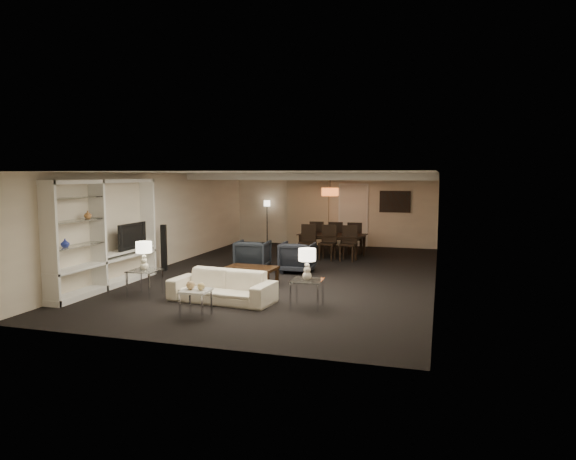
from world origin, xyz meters
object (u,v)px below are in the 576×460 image
Objects in this scene: table_lamp_left at (144,256)px; armchair_left at (253,255)px; table_lamp_right at (307,264)px; vase_amber at (88,215)px; floor_lamp at (267,222)px; chair_fl at (317,237)px; chair_fm at (336,237)px; chair_nr at (348,244)px; armchair_right at (297,257)px; chair_nl at (307,242)px; television at (128,236)px; pendant_light at (330,192)px; chair_nm at (327,243)px; sofa at (222,286)px; floor_speaker at (164,248)px; chair_fr at (355,238)px; coffee_table at (251,276)px; dining_table at (332,245)px; marble_table at (196,303)px; side_table_left at (145,283)px; vase_blue at (65,243)px.

armchair_left is at bearing 71.57° from table_lamp_left.
table_lamp_right is 4.64m from vase_amber.
floor_lamp is (-1.28, 4.87, 0.39)m from armchair_left.
chair_fl is 0.60m from chair_fm.
chair_nr is (-0.18, 5.35, -0.32)m from table_lamp_right.
armchair_right is 2.07m from chair_nl.
television is 7.08m from floor_lamp.
chair_nm is (0.17, -1.12, -1.42)m from pendant_light.
table_lamp_left reaches higher than sofa.
floor_speaker is 1.18× the size of chair_fr.
table_lamp_right is at bearing 5.89° from sofa.
sofa is 6.66m from chair_fl.
coffee_table is 1.13× the size of chair_nm.
chair_nl is at bearing -36.97° from television.
chair_fr is at bearing 31.03° from floor_speaker.
dining_table is at bearing 127.51° from chair_fl.
coffee_table is 5.14m from chair_fm.
marble_table is 0.47× the size of chair_nl.
floor_lamp reaches higher than side_table_left.
armchair_right is at bearing -63.05° from floor_lamp.
table_lamp_left is 6.25m from chair_nr.
marble_table is at bearing -84.11° from sofa.
armchair_right is at bearing -89.28° from dining_table.
pendant_light is 0.62× the size of armchair_left.
sofa is 1.70m from side_table_left.
chair_nl is at bearing 84.80° from chair_fl.
chair_fl is at bearing -1.30° from chair_fr.
vase_amber is 0.16× the size of chair_fr.
armchair_left is 3.68m from chair_fm.
chair_fl is (-1.20, 1.30, 0.00)m from chair_nr.
dining_table is 1.24× the size of floor_lamp.
chair_nl is at bearing 60.50° from chair_fm.
marble_table is 3.32m from vase_amber.
chair_nm is at bearing 85.27° from chair_fm.
vase_blue reaches higher than chair_nr.
television is at bearing 39.15° from armchair_left.
vase_amber is 6.80m from chair_nm.
vase_amber reaches higher than floor_lamp.
pendant_light is 0.52× the size of chair_fm.
side_table_left is at bearing -106.10° from dining_table.
television is 6.51× the size of vase_amber.
armchair_left is 2.95m from chair_nr.
chair_fl is at bearing 67.06° from vase_blue.
chair_nl is (2.02, 5.35, -0.32)m from table_lamp_left.
chair_nm is 0.60m from chair_nr.
vase_amber is at bearing 162.14° from marble_table.
chair_nr is 1.00× the size of chair_fl.
chair_fl is at bearing 157.69° from pendant_light.
chair_nl is (-0.28, 2.05, 0.12)m from armchair_right.
coffee_table is (-0.00, 1.60, -0.10)m from sofa.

